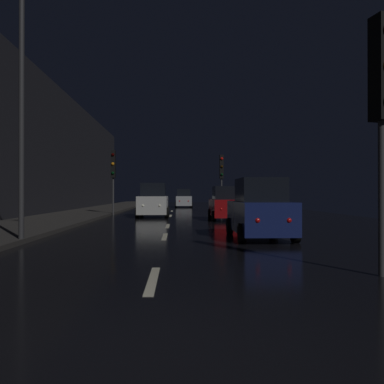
% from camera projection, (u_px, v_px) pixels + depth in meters
% --- Properties ---
extents(ground, '(25.00, 84.00, 0.02)m').
position_uv_depth(ground, '(171.00, 215.00, 28.22)').
color(ground, black).
extents(sidewalk_left, '(4.40, 84.00, 0.15)m').
position_uv_depth(sidewalk_left, '(83.00, 214.00, 27.97)').
color(sidewalk_left, '#33302D').
rests_on(sidewalk_left, ground).
extents(building_facade_left, '(0.80, 63.00, 9.63)m').
position_uv_depth(building_facade_left, '(27.00, 140.00, 24.39)').
color(building_facade_left, black).
rests_on(building_facade_left, ground).
extents(lane_centerline, '(0.16, 29.37, 0.01)m').
position_uv_depth(lane_centerline, '(169.00, 223.00, 19.76)').
color(lane_centerline, beige).
rests_on(lane_centerline, ground).
extents(traffic_light_near_right, '(0.38, 0.48, 4.70)m').
position_uv_depth(traffic_light_near_right, '(382.00, 87.00, 7.04)').
color(traffic_light_near_right, '#38383A').
rests_on(traffic_light_near_right, ground).
extents(traffic_light_far_left, '(0.31, 0.46, 4.51)m').
position_uv_depth(traffic_light_far_left, '(113.00, 169.00, 27.20)').
color(traffic_light_far_left, '#38383A').
rests_on(traffic_light_far_left, ground).
extents(traffic_light_far_right, '(0.31, 0.46, 4.61)m').
position_uv_depth(traffic_light_far_right, '(222.00, 171.00, 31.34)').
color(traffic_light_far_right, '#38383A').
rests_on(traffic_light_far_right, ground).
extents(streetlamp_overhead, '(1.70, 0.44, 7.76)m').
position_uv_depth(streetlamp_overhead, '(36.00, 73.00, 11.67)').
color(streetlamp_overhead, '#2D2D30').
rests_on(streetlamp_overhead, ground).
extents(car_approaching_headlights, '(2.00, 4.33, 2.18)m').
position_uv_depth(car_approaching_headlights, '(153.00, 201.00, 25.47)').
color(car_approaching_headlights, silver).
rests_on(car_approaching_headlights, ground).
extents(car_distant_taillights, '(1.85, 4.02, 2.02)m').
position_uv_depth(car_distant_taillights, '(184.00, 199.00, 43.31)').
color(car_distant_taillights, '#A5A8AD').
rests_on(car_distant_taillights, ground).
extents(car_parked_right_far, '(1.76, 3.80, 1.92)m').
position_uv_depth(car_parked_right_far, '(225.00, 205.00, 22.43)').
color(car_parked_right_far, maroon).
rests_on(car_parked_right_far, ground).
extents(car_parked_right_near, '(1.84, 3.98, 2.01)m').
position_uv_depth(car_parked_right_near, '(259.00, 211.00, 13.20)').
color(car_parked_right_near, '#141E51').
rests_on(car_parked_right_near, ground).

